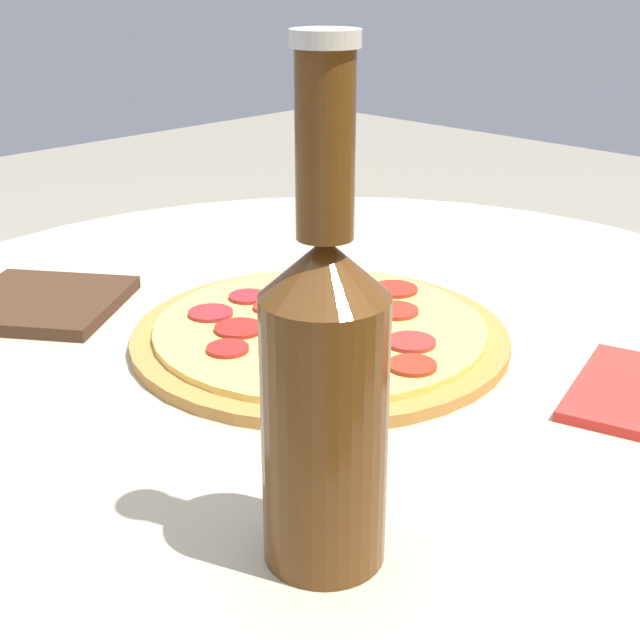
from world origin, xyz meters
The scene contains 5 objects.
table centered at (0.00, 0.00, 0.50)m, with size 0.94×0.94×0.68m.
pizza centered at (0.04, 0.01, 0.69)m, with size 0.32×0.32×0.02m.
beer_bottle centered at (0.24, 0.22, 0.78)m, with size 0.07×0.07×0.28m.
pizza_paddle centered at (0.18, -0.25, 0.69)m, with size 0.21×0.24×0.02m.
napkin centered at (-0.06, 0.25, 0.68)m, with size 0.15×0.12×0.01m.
Camera 1 is at (0.54, 0.50, 0.99)m, focal length 50.00 mm.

